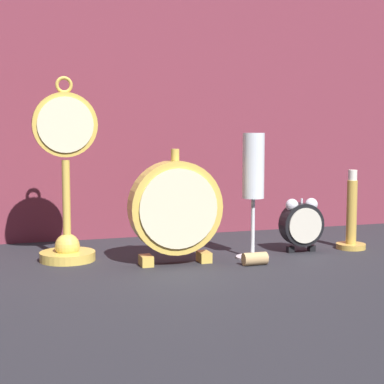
{
  "coord_description": "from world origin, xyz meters",
  "views": [
    {
      "loc": [
        -0.35,
        -1.0,
        0.24
      ],
      "look_at": [
        0.0,
        0.08,
        0.12
      ],
      "focal_mm": 60.0,
      "sensor_mm": 36.0,
      "label": 1
    }
  ],
  "objects_px": {
    "pocket_watch_on_stand": "(66,186)",
    "wine_cork": "(255,259)",
    "alarm_clock_twin_bell": "(302,222)",
    "champagne_flute": "(253,177)",
    "mantel_clock_silver": "(176,208)",
    "brass_candlestick": "(351,222)"
  },
  "relations": [
    {
      "from": "champagne_flute",
      "to": "pocket_watch_on_stand",
      "type": "bearing_deg",
      "value": 166.22
    },
    {
      "from": "pocket_watch_on_stand",
      "to": "alarm_clock_twin_bell",
      "type": "height_order",
      "value": "pocket_watch_on_stand"
    },
    {
      "from": "alarm_clock_twin_bell",
      "to": "mantel_clock_silver",
      "type": "height_order",
      "value": "mantel_clock_silver"
    },
    {
      "from": "pocket_watch_on_stand",
      "to": "champagne_flute",
      "type": "xyz_separation_m",
      "value": [
        0.32,
        -0.08,
        0.01
      ]
    },
    {
      "from": "brass_candlestick",
      "to": "alarm_clock_twin_bell",
      "type": "bearing_deg",
      "value": 179.73
    },
    {
      "from": "champagne_flute",
      "to": "brass_candlestick",
      "type": "relative_size",
      "value": 1.47
    },
    {
      "from": "alarm_clock_twin_bell",
      "to": "brass_candlestick",
      "type": "distance_m",
      "value": 0.11
    },
    {
      "from": "alarm_clock_twin_bell",
      "to": "wine_cork",
      "type": "relative_size",
      "value": 2.42
    },
    {
      "from": "alarm_clock_twin_bell",
      "to": "champagne_flute",
      "type": "relative_size",
      "value": 0.45
    },
    {
      "from": "pocket_watch_on_stand",
      "to": "wine_cork",
      "type": "distance_m",
      "value": 0.35
    },
    {
      "from": "alarm_clock_twin_bell",
      "to": "mantel_clock_silver",
      "type": "relative_size",
      "value": 0.51
    },
    {
      "from": "alarm_clock_twin_bell",
      "to": "brass_candlestick",
      "type": "bearing_deg",
      "value": -0.27
    },
    {
      "from": "mantel_clock_silver",
      "to": "wine_cork",
      "type": "height_order",
      "value": "mantel_clock_silver"
    },
    {
      "from": "pocket_watch_on_stand",
      "to": "wine_cork",
      "type": "height_order",
      "value": "pocket_watch_on_stand"
    },
    {
      "from": "wine_cork",
      "to": "champagne_flute",
      "type": "bearing_deg",
      "value": 70.82
    },
    {
      "from": "alarm_clock_twin_bell",
      "to": "wine_cork",
      "type": "bearing_deg",
      "value": -148.7
    },
    {
      "from": "mantel_clock_silver",
      "to": "brass_candlestick",
      "type": "xyz_separation_m",
      "value": [
        0.36,
        0.03,
        -0.05
      ]
    },
    {
      "from": "pocket_watch_on_stand",
      "to": "wine_cork",
      "type": "bearing_deg",
      "value": -23.99
    },
    {
      "from": "mantel_clock_silver",
      "to": "brass_candlestick",
      "type": "relative_size",
      "value": 1.3
    },
    {
      "from": "pocket_watch_on_stand",
      "to": "champagne_flute",
      "type": "height_order",
      "value": "pocket_watch_on_stand"
    },
    {
      "from": "champagne_flute",
      "to": "brass_candlestick",
      "type": "bearing_deg",
      "value": 5.85
    },
    {
      "from": "mantel_clock_silver",
      "to": "wine_cork",
      "type": "bearing_deg",
      "value": -21.37
    }
  ]
}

